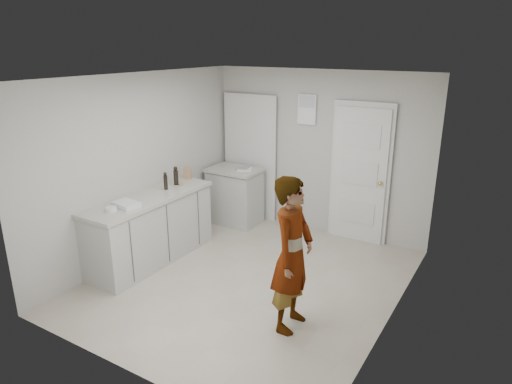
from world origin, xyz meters
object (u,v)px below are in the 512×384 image
Objects in this scene: cake_mix_box at (187,173)px; egg_bowl at (111,209)px; person at (292,255)px; baking_dish at (126,204)px; oil_cruet_b at (166,181)px; spice_jar at (181,183)px; oil_cruet_a at (176,176)px.

cake_mix_box reaches higher than egg_bowl.
cake_mix_box is (-2.41, 1.29, 0.19)m from person.
baking_dish is (0.12, -1.34, -0.06)m from cake_mix_box.
person is 2.29m from baking_dish.
oil_cruet_b is at bearing 69.16° from person.
baking_dish is at bearing 87.83° from person.
spice_jar is at bearing 89.20° from baking_dish.
baking_dish is at bearing 81.71° from egg_bowl.
spice_jar is at bearing 87.92° from egg_bowl.
spice_jar is 0.29× the size of oil_cruet_b.
baking_dish reaches higher than egg_bowl.
oil_cruet_a is at bearing 95.10° from oil_cruet_b.
person is 6.65× the size of oil_cruet_b.
person is 12.28× the size of egg_bowl.
cake_mix_box is 1.55m from egg_bowl.
spice_jar is (-2.27, 0.99, 0.14)m from person.
cake_mix_box is 0.56m from oil_cruet_b.
person is at bearing -23.52° from spice_jar.
spice_jar is 0.26× the size of oil_cruet_a.
spice_jar is 1.04m from baking_dish.
oil_cruet_b is 0.79m from baking_dish.
egg_bowl is (-0.03, -0.21, -0.00)m from baking_dish.
oil_cruet_a reaches higher than baking_dish.
egg_bowl is (0.09, -1.55, -0.06)m from cake_mix_box.
spice_jar reaches higher than egg_bowl.
person is 2.56m from oil_cruet_a.
cake_mix_box is 2.51× the size of spice_jar.
cake_mix_box reaches higher than spice_jar.
egg_bowl is (0.04, -1.24, -0.10)m from oil_cruet_a.
person is at bearing 6.36° from egg_bowl.
oil_cruet_a reaches higher than cake_mix_box.
cake_mix_box reaches higher than baking_dish.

